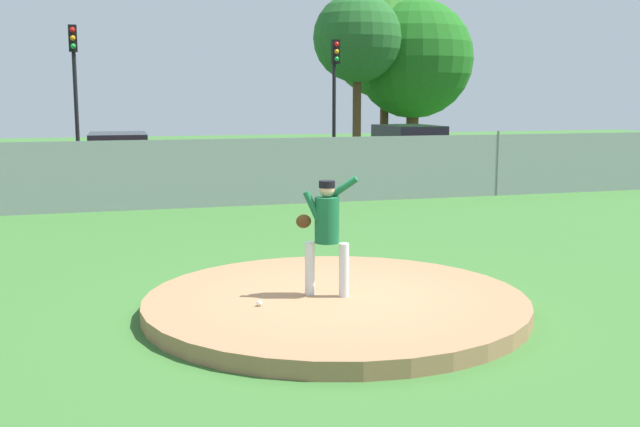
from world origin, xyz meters
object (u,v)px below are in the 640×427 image
at_px(parked_car_red, 119,162).
at_px(traffic_light_near, 75,75).
at_px(parked_car_burgundy, 408,153).
at_px(traffic_light_far, 335,82).
at_px(baseball, 259,303).
at_px(pitcher_youth, 326,226).
at_px(traffic_cone_orange, 209,175).

xyz_separation_m(parked_car_red, traffic_light_near, (-1.25, 3.66, 2.72)).
xyz_separation_m(parked_car_burgundy, traffic_light_near, (-10.93, 3.53, 2.67)).
xyz_separation_m(parked_car_red, traffic_light_far, (8.15, 3.73, 2.53)).
bearing_deg(baseball, pitcher_youth, 14.67).
bearing_deg(baseball, parked_car_burgundy, 60.94).
distance_m(pitcher_youth, traffic_light_far, 19.59).
bearing_deg(traffic_cone_orange, pitcher_youth, -92.47).
distance_m(parked_car_red, parked_car_burgundy, 9.68).
height_order(baseball, traffic_light_far, traffic_light_far).
bearing_deg(parked_car_red, traffic_light_near, 108.89).
xyz_separation_m(pitcher_youth, parked_car_burgundy, (7.49, 14.94, -0.28)).
distance_m(traffic_cone_orange, traffic_light_far, 6.86).
bearing_deg(pitcher_youth, parked_car_red, 98.42).
relative_size(parked_car_burgundy, traffic_light_far, 0.96).
height_order(pitcher_youth, parked_car_red, pitcher_youth).
bearing_deg(traffic_cone_orange, parked_car_red, -167.21).
relative_size(traffic_cone_orange, traffic_light_far, 0.11).
bearing_deg(traffic_cone_orange, traffic_light_far, 30.22).
bearing_deg(baseball, traffic_light_near, 97.60).
distance_m(baseball, traffic_cone_orange, 15.78).
bearing_deg(traffic_light_near, parked_car_red, -71.11).
relative_size(baseball, traffic_cone_orange, 0.13).
xyz_separation_m(pitcher_youth, traffic_cone_orange, (0.67, 15.45, -0.88)).
relative_size(pitcher_youth, traffic_light_far, 0.32).
bearing_deg(baseball, traffic_cone_orange, 84.13).
distance_m(traffic_cone_orange, traffic_light_near, 6.06).
bearing_deg(pitcher_youth, parked_car_burgundy, 63.37).
distance_m(parked_car_red, traffic_light_near, 4.73).
bearing_deg(parked_car_burgundy, traffic_light_far, 113.06).
height_order(pitcher_youth, traffic_light_near, traffic_light_near).
relative_size(traffic_cone_orange, traffic_light_near, 0.11).
xyz_separation_m(pitcher_youth, traffic_light_near, (-3.44, 18.46, 2.39)).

